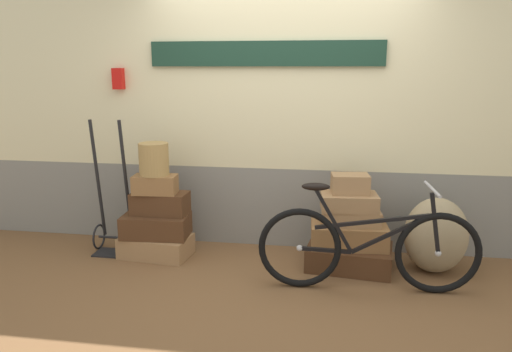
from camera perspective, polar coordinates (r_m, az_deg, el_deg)
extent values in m
cube|color=brown|center=(4.24, 2.07, -12.04)|extent=(9.17, 5.20, 0.06)
cube|color=gray|center=(4.89, 3.33, -3.43)|extent=(7.17, 0.20, 0.78)
cube|color=beige|center=(4.70, 3.54, 11.64)|extent=(7.17, 0.20, 1.76)
cube|color=#193828|center=(4.60, 1.06, 14.06)|extent=(2.16, 0.04, 0.23)
cube|color=red|center=(4.99, -15.73, 10.85)|extent=(0.10, 0.08, 0.20)
cube|color=#9E754C|center=(4.73, -11.54, -7.99)|extent=(0.67, 0.45, 0.19)
cube|color=#4C2D19|center=(4.67, -11.55, -5.67)|extent=(0.63, 0.39, 0.21)
cube|color=#4C2D19|center=(4.63, -11.10, -3.13)|extent=(0.52, 0.28, 0.20)
cube|color=olive|center=(4.56, -11.67, -0.97)|extent=(0.41, 0.24, 0.17)
cube|color=#4C2D19|center=(4.45, 10.81, -9.22)|extent=(0.77, 0.56, 0.20)
cube|color=olive|center=(4.42, 10.71, -6.57)|extent=(0.68, 0.49, 0.20)
cube|color=#9E754C|center=(4.36, 11.00, -4.59)|extent=(0.51, 0.37, 0.13)
cube|color=#9E754C|center=(4.30, 10.78, -2.95)|extent=(0.50, 0.35, 0.14)
cube|color=#9E754C|center=(4.30, 10.90, -0.88)|extent=(0.34, 0.26, 0.16)
cylinder|color=#A8844C|center=(4.53, -11.81, 1.94)|extent=(0.27, 0.27, 0.29)
torus|color=black|center=(5.03, -17.81, -6.73)|extent=(0.02, 0.25, 0.25)
torus|color=black|center=(4.89, -14.22, -7.06)|extent=(0.02, 0.25, 0.25)
cylinder|color=black|center=(4.96, -16.04, -6.90)|extent=(0.34, 0.02, 0.02)
cylinder|color=black|center=(4.87, -17.95, -0.35)|extent=(0.03, 0.17, 1.15)
cylinder|color=black|center=(4.75, -14.92, -0.48)|extent=(0.03, 0.17, 1.15)
cube|color=black|center=(4.91, -16.50, -8.58)|extent=(0.30, 0.22, 0.02)
ellipsoid|color=#9E8966|center=(4.49, 20.21, -6.49)|extent=(0.53, 0.45, 0.66)
torus|color=black|center=(3.95, 5.10, -8.36)|extent=(0.66, 0.09, 0.66)
sphere|color=#B2B2B7|center=(3.95, 5.10, -8.36)|extent=(0.05, 0.05, 0.05)
torus|color=black|center=(4.08, 20.44, -8.44)|extent=(0.66, 0.09, 0.66)
sphere|color=#B2B2B7|center=(4.08, 20.44, -8.44)|extent=(0.05, 0.05, 0.05)
cube|color=black|center=(3.95, 15.34, -6.54)|extent=(0.59, 0.06, 0.34)
cube|color=black|center=(3.87, 9.03, -5.19)|extent=(0.32, 0.04, 0.52)
cube|color=black|center=(3.95, 8.07, -8.54)|extent=(0.41, 0.05, 0.04)
cube|color=black|center=(3.90, 13.31, -5.18)|extent=(0.87, 0.07, 0.15)
cube|color=black|center=(3.99, 20.13, -5.21)|extent=(0.11, 0.03, 0.49)
ellipsoid|color=black|center=(3.79, 6.99, -1.24)|extent=(0.22, 0.10, 0.06)
cylinder|color=#A5A5AD|center=(3.91, 19.84, -1.43)|extent=(0.05, 0.46, 0.02)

